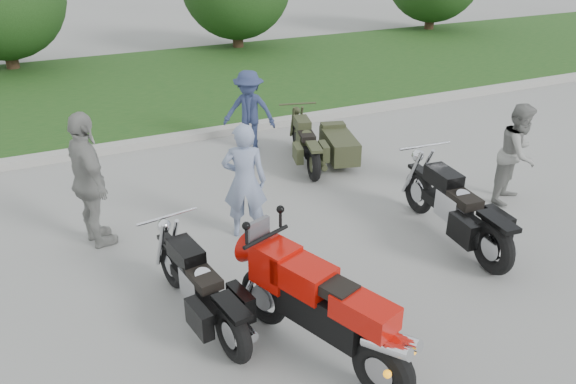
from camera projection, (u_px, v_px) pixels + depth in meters
name	position (u px, v px, depth m)	size (l,w,h in m)	color
ground	(323.00, 305.00, 6.63)	(80.00, 80.00, 0.00)	gray
curb	(184.00, 137.00, 11.47)	(60.00, 0.30, 0.15)	#A09E96
grass_strip	(141.00, 87.00, 14.84)	(60.00, 8.00, 0.14)	#32511C
sportbike_red	(322.00, 308.00, 5.57)	(1.00, 2.19, 1.09)	black
cruiser_left	(203.00, 291.00, 6.17)	(0.56, 2.16, 0.83)	black
cruiser_right	(458.00, 212.00, 7.71)	(0.47, 2.44, 0.94)	black
cruiser_sidecar	(326.00, 146.00, 10.24)	(1.31, 2.02, 0.79)	black
person_stripe	(245.00, 181.00, 7.75)	(0.62, 0.40, 1.69)	#7E8CAC
person_grey	(518.00, 153.00, 8.77)	(0.78, 0.61, 1.60)	gray
person_denim	(249.00, 111.00, 10.70)	(1.02, 0.58, 1.58)	navy
person_back	(89.00, 181.00, 7.49)	(1.12, 0.47, 1.91)	gray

